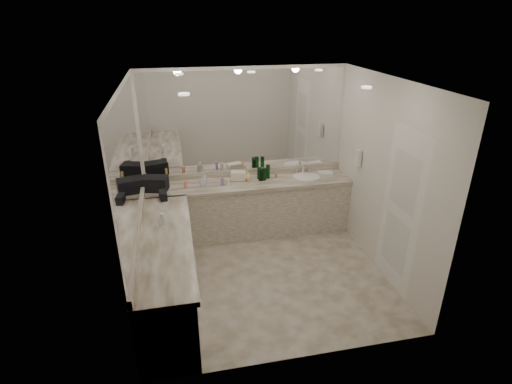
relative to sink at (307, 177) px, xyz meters
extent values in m
plane|color=#BFB5A4|center=(-0.95, -1.20, -0.90)|extent=(3.20, 3.20, 0.00)
plane|color=white|center=(-0.95, -1.20, 1.71)|extent=(3.20, 3.20, 0.00)
cube|color=silver|center=(-0.95, 0.30, 0.41)|extent=(3.20, 0.02, 2.60)
cube|color=silver|center=(-2.55, -1.20, 0.41)|extent=(0.02, 3.00, 2.60)
cube|color=silver|center=(0.65, -1.20, 0.41)|extent=(0.02, 3.00, 2.60)
cube|color=beige|center=(-0.95, 0.00, -0.48)|extent=(3.20, 0.60, 0.84)
cube|color=beige|center=(-0.95, -0.01, -0.03)|extent=(3.20, 0.64, 0.06)
cube|color=beige|center=(-2.25, -1.50, -0.48)|extent=(0.60, 2.40, 0.84)
cube|color=beige|center=(-2.24, -1.50, -0.03)|extent=(0.64, 2.42, 0.06)
cube|color=beige|center=(-0.95, 0.28, 0.05)|extent=(3.20, 0.04, 0.10)
cube|color=beige|center=(-2.53, -1.20, 0.05)|extent=(0.04, 3.00, 0.10)
cube|color=white|center=(-0.95, 0.29, 0.88)|extent=(3.12, 0.01, 1.55)
cube|color=white|center=(-2.54, -1.20, 0.88)|extent=(0.01, 2.92, 1.55)
cylinder|color=white|center=(0.00, 0.00, 0.00)|extent=(0.44, 0.44, 0.03)
cube|color=silver|center=(0.00, 0.21, 0.07)|extent=(0.24, 0.16, 0.14)
cube|color=white|center=(0.61, -0.50, 0.46)|extent=(0.06, 0.10, 0.24)
cube|color=white|center=(0.64, -1.70, 0.16)|extent=(0.02, 0.82, 2.10)
cube|color=black|center=(-2.37, -0.04, 0.11)|extent=(0.43, 0.32, 0.22)
cube|color=black|center=(-2.25, -0.39, 0.06)|extent=(0.12, 0.22, 0.11)
cube|color=silver|center=(-1.10, 0.09, 0.07)|extent=(0.26, 0.20, 0.13)
cube|color=white|center=(0.33, 0.05, 0.02)|extent=(0.25, 0.19, 0.04)
cylinder|color=white|center=(-2.25, -1.14, 0.08)|extent=(0.07, 0.07, 0.16)
imported|color=beige|center=(-1.63, 0.03, 0.10)|extent=(0.09, 0.09, 0.18)
imported|color=silver|center=(-1.67, -0.02, 0.09)|extent=(0.09, 0.09, 0.16)
imported|color=#EDD57E|center=(-0.95, 0.06, 0.08)|extent=(0.15, 0.15, 0.15)
cylinder|color=#0D4F1A|center=(-0.70, 0.02, 0.10)|extent=(0.07, 0.07, 0.20)
cylinder|color=#0D4F1A|center=(-0.62, 0.09, 0.11)|extent=(0.06, 0.06, 0.22)
cylinder|color=#0D4F1A|center=(-0.75, 0.01, 0.10)|extent=(0.07, 0.07, 0.19)
cylinder|color=#0D4F1A|center=(-0.76, 0.09, 0.10)|extent=(0.07, 0.07, 0.18)
cylinder|color=#E0B28C|center=(-0.95, 0.00, 0.04)|extent=(0.06, 0.06, 0.07)
cylinder|color=#E57F66|center=(-0.49, 0.08, 0.04)|extent=(0.04, 0.04, 0.06)
cylinder|color=white|center=(-1.28, -0.08, 0.06)|extent=(0.05, 0.05, 0.10)
cylinder|color=silver|center=(-1.13, 0.08, 0.05)|extent=(0.05, 0.05, 0.09)
cylinder|color=#F2D84C|center=(-2.20, 0.10, 0.07)|extent=(0.04, 0.04, 0.14)
cylinder|color=#9966B2|center=(-1.37, -0.06, 0.06)|extent=(0.05, 0.05, 0.12)
cylinder|color=#E57F66|center=(-1.92, -0.03, 0.06)|extent=(0.06, 0.06, 0.10)
camera|label=1|loc=(-2.02, -5.65, 2.39)|focal=28.00mm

